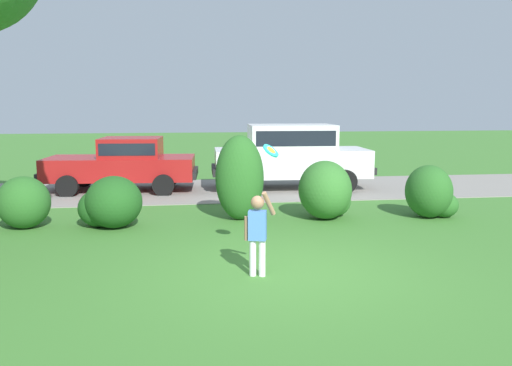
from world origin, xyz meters
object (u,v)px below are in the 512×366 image
Objects in this scene: child_thrower at (258,229)px; frisbee at (271,151)px; parked_sedan at (124,162)px; parked_suv at (291,153)px.

frisbee is at bearing 63.31° from child_thrower.
child_thrower is (2.76, -8.33, -0.13)m from parked_sedan.
parked_suv is 7.73m from frisbee.
frisbee is (3.05, -7.76, 0.97)m from parked_sedan.
parked_suv is 8.32m from child_thrower.
parked_sedan is 4.90m from parked_suv.
parked_sedan is at bearing 108.34° from child_thrower.
parked_suv is 15.54× the size of frisbee.
frisbee is (0.29, 0.57, 1.10)m from child_thrower.
parked_suv reaches higher than child_thrower.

